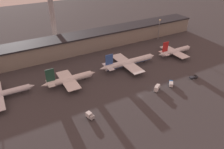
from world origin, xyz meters
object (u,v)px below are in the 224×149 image
at_px(service_vehicle_2, 194,77).
at_px(service_vehicle_0, 157,88).
at_px(airplane_2, 129,62).
at_px(control_tower, 52,14).
at_px(airplane_1, 69,79).
at_px(service_vehicle_1, 90,115).
at_px(airplane_3, 175,51).
at_px(service_vehicle_3, 171,84).

bearing_deg(service_vehicle_2, service_vehicle_0, -173.06).
relative_size(airplane_2, control_tower, 1.00).
xyz_separation_m(airplane_1, service_vehicle_1, (-2.53, -38.51, -1.85)).
relative_size(service_vehicle_0, service_vehicle_1, 1.26).
relative_size(service_vehicle_1, control_tower, 0.11).
distance_m(airplane_3, service_vehicle_0, 59.89).
xyz_separation_m(service_vehicle_1, service_vehicle_3, (61.25, 2.32, -0.14)).
relative_size(airplane_1, service_vehicle_2, 5.96).
bearing_deg(service_vehicle_1, airplane_3, 96.88).
height_order(service_vehicle_0, control_tower, control_tower).
bearing_deg(airplane_3, airplane_1, -179.75).
height_order(airplane_3, service_vehicle_0, airplane_3).
xyz_separation_m(service_vehicle_0, service_vehicle_1, (-49.28, -2.70, -0.24)).
height_order(airplane_1, airplane_3, airplane_1).
bearing_deg(control_tower, service_vehicle_1, -97.92).
xyz_separation_m(airplane_1, service_vehicle_0, (46.75, -35.81, -1.60)).
relative_size(airplane_2, service_vehicle_0, 7.44).
bearing_deg(airplane_2, airplane_3, -1.32).
bearing_deg(airplane_2, airplane_1, -178.23).
xyz_separation_m(service_vehicle_0, control_tower, (-33.73, 109.07, 26.98)).
bearing_deg(airplane_2, service_vehicle_3, -73.82).
relative_size(airplane_2, service_vehicle_1, 9.33).
bearing_deg(airplane_3, service_vehicle_0, -143.58).
relative_size(service_vehicle_1, service_vehicle_3, 0.86).
bearing_deg(service_vehicle_3, airplane_2, 57.69).
xyz_separation_m(airplane_3, service_vehicle_3, (-36.72, -35.22, -1.87)).
distance_m(service_vehicle_0, control_tower, 117.31).
bearing_deg(service_vehicle_1, airplane_2, 113.48).
height_order(airplane_2, airplane_3, airplane_2).
height_order(service_vehicle_1, service_vehicle_2, service_vehicle_1).
bearing_deg(service_vehicle_0, control_tower, 73.23).
xyz_separation_m(airplane_2, airplane_3, (46.86, -1.76, -0.30)).
height_order(airplane_3, service_vehicle_1, airplane_3).
height_order(airplane_1, service_vehicle_1, airplane_1).
height_order(airplane_2, service_vehicle_2, airplane_2).
relative_size(airplane_2, service_vehicle_2, 7.77).
relative_size(service_vehicle_2, service_vehicle_3, 1.04).
bearing_deg(airplane_3, service_vehicle_3, -135.36).
distance_m(service_vehicle_0, service_vehicle_3, 11.98).
xyz_separation_m(airplane_1, airplane_2, (48.57, 0.79, 0.19)).
relative_size(airplane_1, airplane_3, 1.05).
bearing_deg(service_vehicle_3, control_tower, 65.01).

